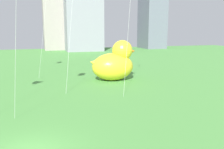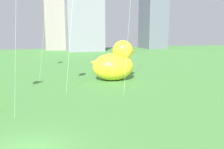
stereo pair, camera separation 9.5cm
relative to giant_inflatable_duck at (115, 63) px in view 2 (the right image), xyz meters
The scene contains 1 object.
giant_inflatable_duck is the anchor object (origin of this frame).
Camera 2 is at (0.83, -11.83, 6.11)m, focal length 38.44 mm.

